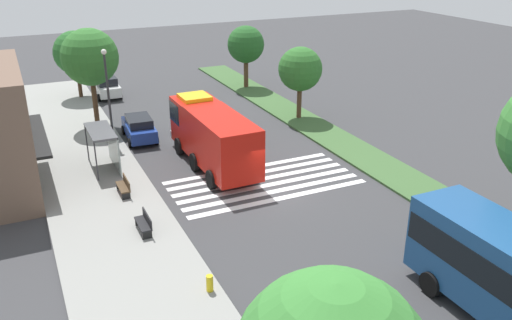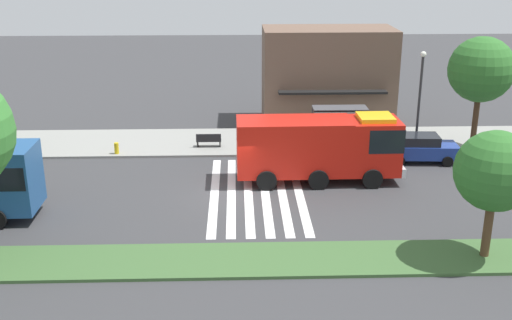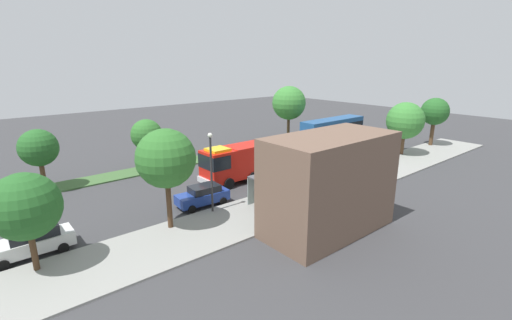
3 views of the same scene
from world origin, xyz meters
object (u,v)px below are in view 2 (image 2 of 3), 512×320
at_px(street_lamp, 420,93).
at_px(median_tree_west, 495,172).
at_px(bench_west_of_shelter, 209,140).
at_px(fire_hydrant, 117,148).
at_px(parked_car_west, 420,148).
at_px(bench_near_shelter, 278,139).
at_px(bus_stop_shelter, 340,119).
at_px(fire_truck, 324,146).
at_px(sidewalk_tree_east, 481,70).

height_order(street_lamp, median_tree_west, street_lamp).
relative_size(bench_west_of_shelter, street_lamp, 0.26).
bearing_deg(fire_hydrant, parked_car_west, -5.21).
height_order(bench_near_shelter, fire_hydrant, bench_near_shelter).
xyz_separation_m(bench_near_shelter, bench_west_of_shelter, (-4.48, 0.00, 0.00)).
relative_size(bus_stop_shelter, fire_hydrant, 5.00).
distance_m(street_lamp, median_tree_west, 14.11).
bearing_deg(fire_truck, sidewalk_tree_east, 25.83).
relative_size(parked_car_west, bench_near_shelter, 2.75).
bearing_deg(median_tree_west, street_lamp, 86.22).
xyz_separation_m(bench_near_shelter, street_lamp, (8.66, -1.08, 3.25)).
bearing_deg(median_tree_west, fire_hydrant, 142.02).
height_order(parked_car_west, bus_stop_shelter, bus_stop_shelter).
relative_size(bus_stop_shelter, sidewalk_tree_east, 0.49).
bearing_deg(bench_west_of_shelter, bench_near_shelter, 0.00).
xyz_separation_m(street_lamp, fire_hydrant, (-18.84, -0.10, -3.35)).
distance_m(parked_car_west, bench_west_of_shelter, 13.22).
relative_size(fire_truck, street_lamp, 1.46).
xyz_separation_m(fire_truck, fire_hydrant, (-12.28, 4.70, -1.57)).
bearing_deg(bus_stop_shelter, median_tree_west, -76.20).
xyz_separation_m(bench_near_shelter, sidewalk_tree_east, (12.48, -0.68, 4.59)).
bearing_deg(bench_near_shelter, bench_west_of_shelter, 180.00).
xyz_separation_m(median_tree_west, fire_hydrant, (-17.91, 13.98, -3.42)).
bearing_deg(sidewalk_tree_east, bus_stop_shelter, 175.19).
relative_size(parked_car_west, median_tree_west, 0.81).
relative_size(sidewalk_tree_east, fire_hydrant, 10.14).
distance_m(fire_truck, bus_stop_shelter, 6.21).
distance_m(bus_stop_shelter, bench_west_of_shelter, 8.58).
distance_m(fire_truck, bench_near_shelter, 6.42).
distance_m(bus_stop_shelter, street_lamp, 5.18).
relative_size(bench_near_shelter, fire_hydrant, 2.29).
bearing_deg(street_lamp, sidewalk_tree_east, 5.98).
bearing_deg(bench_near_shelter, sidewalk_tree_east, -3.12).
height_order(fire_truck, bus_stop_shelter, fire_truck).
distance_m(street_lamp, sidewalk_tree_east, 4.07).
distance_m(parked_car_west, street_lamp, 3.47).
xyz_separation_m(fire_truck, parked_car_west, (6.32, 3.00, -1.19)).
distance_m(street_lamp, fire_hydrant, 19.14).
bearing_deg(bench_near_shelter, street_lamp, -7.10).
relative_size(bench_west_of_shelter, median_tree_west, 0.29).
relative_size(sidewalk_tree_east, median_tree_west, 1.30).
bearing_deg(fire_truck, bench_west_of_shelter, 137.41).
bearing_deg(parked_car_west, sidewalk_tree_east, 31.79).
bearing_deg(sidewalk_tree_east, bench_west_of_shelter, 177.70).
xyz_separation_m(fire_truck, sidewalk_tree_east, (10.38, 5.20, 3.12)).
relative_size(median_tree_west, fire_hydrant, 7.78).
relative_size(fire_truck, fire_hydrant, 13.07).
height_order(fire_truck, fire_hydrant, fire_truck).
bearing_deg(bus_stop_shelter, street_lamp, -13.44).
xyz_separation_m(bench_west_of_shelter, fire_hydrant, (-5.70, -1.18, -0.10)).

